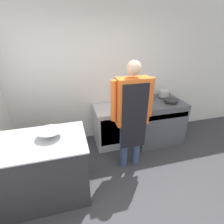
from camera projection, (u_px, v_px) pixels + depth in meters
ground_plane at (130, 220)px, 2.21m from camera, size 14.00×14.00×0.00m
wall_back at (96, 76)px, 3.43m from camera, size 8.00×0.05×2.70m
prep_counter at (43, 169)px, 2.38m from camera, size 1.22×0.78×0.92m
stove at (156, 120)px, 3.68m from camera, size 0.94×0.79×0.91m
fridge_unit at (110, 126)px, 3.57m from camera, size 0.61×0.63×0.79m
person_cook at (132, 111)px, 2.69m from camera, size 0.68×0.24×1.80m
mixing_bowl at (50, 134)px, 2.25m from camera, size 0.32×0.32×0.10m
stock_pot at (146, 93)px, 3.50m from camera, size 0.30×0.30×0.24m
saute_pan at (171, 100)px, 3.40m from camera, size 0.27×0.27×0.04m
sauce_pot at (164, 94)px, 3.62m from camera, size 0.20×0.20×0.13m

